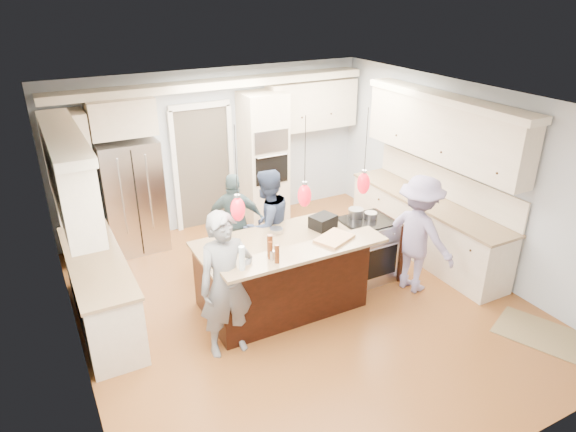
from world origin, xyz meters
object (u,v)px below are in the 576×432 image
object	(u,v)px
kitchen_island	(281,274)
person_far_left	(267,225)
person_bar_end	(226,285)
refrigerator	(132,196)
island_range	(366,249)

from	to	relation	value
kitchen_island	person_far_left	bearing A→B (deg)	77.31
person_far_left	person_bar_end	bearing A→B (deg)	33.21
refrigerator	kitchen_island	bearing A→B (deg)	-63.06
person_far_left	refrigerator	bearing A→B (deg)	-66.10
refrigerator	kitchen_island	world-z (taller)	refrigerator
person_bar_end	kitchen_island	bearing A→B (deg)	29.83
kitchen_island	person_bar_end	distance (m)	1.16
person_bar_end	person_far_left	size ratio (longest dim) A/B	1.07
person_bar_end	person_far_left	world-z (taller)	person_bar_end
island_range	person_bar_end	xyz separation A→B (m)	(-2.36, -0.60, 0.43)
kitchen_island	person_bar_end	xyz separation A→B (m)	(-0.96, -0.52, 0.40)
island_range	person_bar_end	bearing A→B (deg)	-165.81
refrigerator	person_bar_end	bearing A→B (deg)	-83.61
island_range	person_far_left	world-z (taller)	person_far_left
island_range	person_far_left	xyz separation A→B (m)	(-1.23, 0.70, 0.36)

